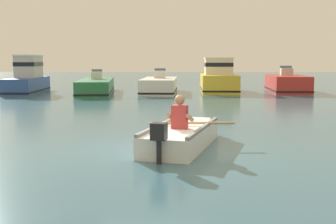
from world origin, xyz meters
TOP-DOWN VIEW (x-y plane):
  - ground_plane at (0.00, 0.00)m, footprint 120.00×120.00m
  - rowboat_with_person at (0.66, 0.25)m, footprint 2.20×3.68m
  - moored_boat_blue at (-8.15, 16.17)m, footprint 1.81×5.11m
  - moored_boat_green at (-4.06, 16.04)m, footprint 2.47×6.86m
  - moored_boat_white at (-0.33, 16.22)m, footprint 2.20×5.31m
  - moored_boat_yellow at (3.29, 17.16)m, footprint 2.29×4.82m
  - moored_boat_red at (7.42, 16.80)m, footprint 2.38×4.66m

SIDE VIEW (x-z plane):
  - ground_plane at x=0.00m, z-range 0.00..0.00m
  - rowboat_with_person at x=0.66m, z-range -0.34..0.85m
  - moored_boat_green at x=-4.06m, z-range -0.31..1.07m
  - moored_boat_white at x=-0.33m, z-range -0.31..1.13m
  - moored_boat_red at x=7.42m, z-range -0.31..1.28m
  - moored_boat_yellow at x=3.29m, z-range -0.26..1.84m
  - moored_boat_blue at x=-8.15m, z-range -0.30..1.95m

